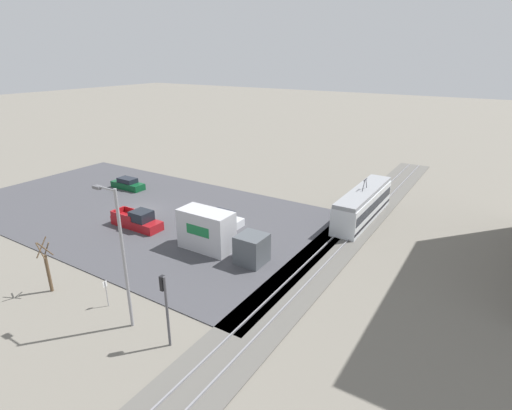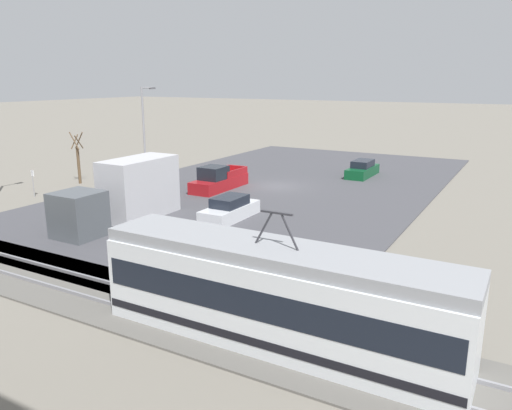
{
  "view_description": "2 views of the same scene",
  "coord_description": "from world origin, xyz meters",
  "px_view_note": "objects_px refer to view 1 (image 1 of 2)",
  "views": [
    {
      "loc": [
        28.69,
        33.59,
        16.73
      ],
      "look_at": [
        -5.3,
        12.12,
        1.52
      ],
      "focal_mm": 28.0,
      "sensor_mm": 36.0,
      "label": 1
    },
    {
      "loc": [
        -17.94,
        35.28,
        8.5
      ],
      "look_at": [
        -5.99,
        14.0,
        2.33
      ],
      "focal_mm": 35.0,
      "sensor_mm": 36.0,
      "label": 2
    }
  ],
  "objects_px": {
    "box_truck": "(217,234)",
    "pickup_truck": "(137,221)",
    "no_parking_sign": "(106,291)",
    "street_lamp_near_crossing": "(121,252)",
    "traffic_light_pole": "(165,301)",
    "sedan_car_1": "(222,219)",
    "sedan_car_0": "(128,184)",
    "light_rail_tram": "(363,205)",
    "street_tree": "(47,268)"
  },
  "relations": [
    {
      "from": "light_rail_tram",
      "to": "no_parking_sign",
      "type": "height_order",
      "value": "light_rail_tram"
    },
    {
      "from": "sedan_car_0",
      "to": "traffic_light_pole",
      "type": "xyz_separation_m",
      "value": [
        19.46,
        26.04,
        2.47
      ]
    },
    {
      "from": "street_tree",
      "to": "street_lamp_near_crossing",
      "type": "bearing_deg",
      "value": 92.97
    },
    {
      "from": "light_rail_tram",
      "to": "street_lamp_near_crossing",
      "type": "height_order",
      "value": "street_lamp_near_crossing"
    },
    {
      "from": "pickup_truck",
      "to": "street_lamp_near_crossing",
      "type": "relative_size",
      "value": 0.61
    },
    {
      "from": "sedan_car_1",
      "to": "street_lamp_near_crossing",
      "type": "height_order",
      "value": "street_lamp_near_crossing"
    },
    {
      "from": "traffic_light_pole",
      "to": "street_tree",
      "type": "relative_size",
      "value": 1.12
    },
    {
      "from": "traffic_light_pole",
      "to": "no_parking_sign",
      "type": "relative_size",
      "value": 2.4
    },
    {
      "from": "pickup_truck",
      "to": "no_parking_sign",
      "type": "relative_size",
      "value": 2.88
    },
    {
      "from": "light_rail_tram",
      "to": "street_tree",
      "type": "relative_size",
      "value": 2.84
    },
    {
      "from": "sedan_car_0",
      "to": "street_lamp_near_crossing",
      "type": "xyz_separation_m",
      "value": [
        19.37,
        22.5,
        4.72
      ]
    },
    {
      "from": "sedan_car_1",
      "to": "street_lamp_near_crossing",
      "type": "xyz_separation_m",
      "value": [
        16.52,
        4.85,
        4.72
      ]
    },
    {
      "from": "sedan_car_1",
      "to": "street_lamp_near_crossing",
      "type": "relative_size",
      "value": 0.48
    },
    {
      "from": "pickup_truck",
      "to": "sedan_car_0",
      "type": "relative_size",
      "value": 1.21
    },
    {
      "from": "sedan_car_0",
      "to": "no_parking_sign",
      "type": "distance_m",
      "value": 27.1
    },
    {
      "from": "sedan_car_1",
      "to": "traffic_light_pole",
      "type": "relative_size",
      "value": 0.95
    },
    {
      "from": "traffic_light_pole",
      "to": "street_tree",
      "type": "height_order",
      "value": "traffic_light_pole"
    },
    {
      "from": "no_parking_sign",
      "to": "box_truck",
      "type": "bearing_deg",
      "value": 171.79
    },
    {
      "from": "street_lamp_near_crossing",
      "to": "sedan_car_0",
      "type": "bearing_deg",
      "value": -130.72
    },
    {
      "from": "sedan_car_0",
      "to": "street_lamp_near_crossing",
      "type": "relative_size",
      "value": 0.5
    },
    {
      "from": "traffic_light_pole",
      "to": "street_tree",
      "type": "xyz_separation_m",
      "value": [
        0.34,
        -11.71,
        -1.19
      ]
    },
    {
      "from": "box_truck",
      "to": "street_lamp_near_crossing",
      "type": "xyz_separation_m",
      "value": [
        11.27,
        1.43,
        3.61
      ]
    },
    {
      "from": "light_rail_tram",
      "to": "sedan_car_1",
      "type": "xyz_separation_m",
      "value": [
        9.28,
        -11.9,
        -1.01
      ]
    },
    {
      "from": "pickup_truck",
      "to": "sedan_car_1",
      "type": "relative_size",
      "value": 1.27
    },
    {
      "from": "box_truck",
      "to": "street_tree",
      "type": "xyz_separation_m",
      "value": [
        11.7,
        -6.73,
        0.18
      ]
    },
    {
      "from": "street_tree",
      "to": "sedan_car_0",
      "type": "bearing_deg",
      "value": -144.08
    },
    {
      "from": "box_truck",
      "to": "street_lamp_near_crossing",
      "type": "bearing_deg",
      "value": 7.23
    },
    {
      "from": "sedan_car_1",
      "to": "pickup_truck",
      "type": "bearing_deg",
      "value": -51.88
    },
    {
      "from": "light_rail_tram",
      "to": "no_parking_sign",
      "type": "relative_size",
      "value": 6.08
    },
    {
      "from": "sedan_car_0",
      "to": "sedan_car_1",
      "type": "bearing_deg",
      "value": -99.16
    },
    {
      "from": "street_tree",
      "to": "street_lamp_near_crossing",
      "type": "distance_m",
      "value": 8.87
    },
    {
      "from": "box_truck",
      "to": "sedan_car_0",
      "type": "xyz_separation_m",
      "value": [
        -8.09,
        -21.07,
        -1.11
      ]
    },
    {
      "from": "sedan_car_1",
      "to": "street_tree",
      "type": "bearing_deg",
      "value": -11.07
    },
    {
      "from": "traffic_light_pole",
      "to": "street_lamp_near_crossing",
      "type": "relative_size",
      "value": 0.51
    },
    {
      "from": "sedan_car_0",
      "to": "street_tree",
      "type": "xyz_separation_m",
      "value": [
        19.79,
        14.34,
        1.28
      ]
    },
    {
      "from": "pickup_truck",
      "to": "traffic_light_pole",
      "type": "xyz_separation_m",
      "value": [
        11.29,
        15.17,
        2.34
      ]
    },
    {
      "from": "light_rail_tram",
      "to": "no_parking_sign",
      "type": "xyz_separation_m",
      "value": [
        25.23,
        -10.03,
        -0.44
      ]
    },
    {
      "from": "pickup_truck",
      "to": "traffic_light_pole",
      "type": "distance_m",
      "value": 19.06
    },
    {
      "from": "box_truck",
      "to": "street_lamp_near_crossing",
      "type": "relative_size",
      "value": 0.9
    },
    {
      "from": "pickup_truck",
      "to": "no_parking_sign",
      "type": "distance_m",
      "value": 13.71
    },
    {
      "from": "sedan_car_1",
      "to": "no_parking_sign",
      "type": "relative_size",
      "value": 2.27
    },
    {
      "from": "pickup_truck",
      "to": "light_rail_tram",
      "type": "bearing_deg",
      "value": 128.01
    },
    {
      "from": "light_rail_tram",
      "to": "street_lamp_near_crossing",
      "type": "distance_m",
      "value": 27.01
    },
    {
      "from": "pickup_truck",
      "to": "sedan_car_0",
      "type": "height_order",
      "value": "pickup_truck"
    },
    {
      "from": "box_truck",
      "to": "pickup_truck",
      "type": "bearing_deg",
      "value": -89.6
    },
    {
      "from": "box_truck",
      "to": "no_parking_sign",
      "type": "distance_m",
      "value": 10.82
    },
    {
      "from": "light_rail_tram",
      "to": "pickup_truck",
      "type": "distance_m",
      "value": 23.73
    },
    {
      "from": "traffic_light_pole",
      "to": "no_parking_sign",
      "type": "height_order",
      "value": "traffic_light_pole"
    },
    {
      "from": "pickup_truck",
      "to": "street_lamp_near_crossing",
      "type": "bearing_deg",
      "value": 46.07
    },
    {
      "from": "pickup_truck",
      "to": "no_parking_sign",
      "type": "bearing_deg",
      "value": 39.18
    }
  ]
}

